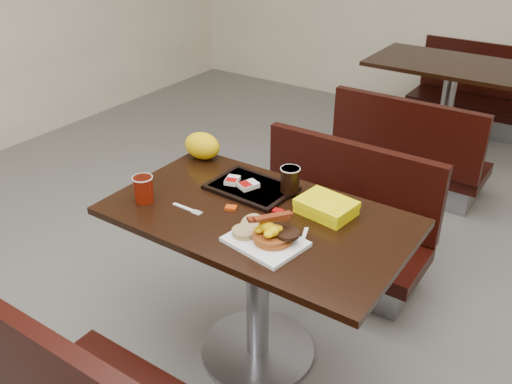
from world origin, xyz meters
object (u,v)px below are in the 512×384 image
Objects in this scene: coffee_cup_near at (144,189)px; tray at (251,188)px; knife at (303,240)px; fork at (183,207)px; bench_near_n at (332,220)px; paper_bag at (202,146)px; table_near at (258,288)px; table_far at (446,111)px; platter at (265,242)px; hashbrown_sleeve_left at (232,180)px; coffee_cup_far at (290,180)px; bench_far_n at (471,89)px; hashbrown_sleeve_right at (249,185)px; clamshell at (326,207)px; pancake_stack at (273,237)px; bench_far_s at (413,143)px.

coffee_cup_near is 0.45m from tray.
fork is at bearing -102.48° from knife.
bench_near_n is 0.80m from paper_bag.
tray is (-0.14, 0.15, 0.38)m from table_near.
tray is at bearing -93.19° from table_far.
hashbrown_sleeve_left is (-0.36, 0.29, 0.02)m from platter.
platter reaches higher than knife.
tray is at bearing 131.89° from table_near.
coffee_cup_far reaches higher than platter.
bench_far_n is 3.53m from coffee_cup_near.
hashbrown_sleeve_right is 0.18m from coffee_cup_far.
hashbrown_sleeve_right is at bearing 142.88° from platter.
tray is 0.36m from clamshell.
table_far is 2.79m from platter.
paper_bag is (-0.06, 0.46, 0.01)m from coffee_cup_near.
pancake_stack is (0.16, -0.85, 0.42)m from bench_near_n.
bench_near_n is 0.72m from clamshell.
hashbrown_sleeve_right is at bearing 45.61° from coffee_cup_near.
platter reaches higher than table_far.
tray is at bearing -19.39° from paper_bag.
bench_near_n is 0.96m from platter.
platter is 0.47m from hashbrown_sleeve_left.
coffee_cup_far reaches higher than table_far.
fork is 0.52m from knife.
tray is 1.94× the size of paper_bag.
clamshell reaches higher than fork.
clamshell is (0.36, 0.00, 0.02)m from tray.
hashbrown_sleeve_left is 0.08m from hashbrown_sleeve_right.
hashbrown_sleeve_right is at bearing 63.20° from fork.
hashbrown_sleeve_left reaches higher than bench_far_n.
hashbrown_sleeve_left is at bearing -163.93° from coffee_cup_far.
paper_bag reaches higher than bench_near_n.
bench_far_n is 3.48m from pancake_stack.
hashbrown_sleeve_left is at bearing -27.67° from paper_bag.
fork is 0.41× the size of tray.
table_far is 16.43× the size of hashbrown_sleeve_left.
bench_near_n is at bearing 178.03° from knife.
coffee_cup_near is at bearing -100.32° from knife.
pancake_stack is at bearing -41.78° from table_near.
bench_far_s is at bearing 107.46° from hashbrown_sleeve_right.
hashbrown_sleeve_right reaches higher than fork.
coffee_cup_near is at bearing -143.94° from hashbrown_sleeve_left.
fork is 0.45m from coffee_cup_far.
knife is 0.44m from tray.
bench_far_s is at bearing 77.92° from coffee_cup_near.
platter is at bearing -96.89° from clamshell.
bench_far_n is 3.46m from fork.
paper_bag is (-0.75, 0.35, 0.06)m from knife.
fork is (-0.28, -2.73, 0.38)m from table_far.
coffee_cup_far reaches higher than hashbrown_sleeve_right.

